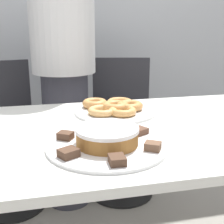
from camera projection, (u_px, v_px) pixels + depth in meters
name	position (u px, v px, depth m)	size (l,w,h in m)	color
wall_back	(64.00, 3.00, 2.46)	(8.00, 0.05, 2.60)	#B2B7BC
table	(103.00, 150.00, 1.19)	(1.91, 0.86, 0.76)	silver
person_standing	(64.00, 64.00, 1.85)	(0.38, 0.38, 1.73)	#383842
office_chair_left	(6.00, 139.00, 1.97)	(0.52, 0.52, 0.91)	black
office_chair_right	(121.00, 130.00, 2.14)	(0.52, 0.52, 0.91)	black
plate_cake	(107.00, 146.00, 1.00)	(0.39, 0.39, 0.01)	white
plate_donuts	(115.00, 111.00, 1.39)	(0.36, 0.36, 0.01)	white
frosted_cake	(107.00, 136.00, 0.99)	(0.20, 0.20, 0.06)	#9E662D
lamington_0	(139.00, 131.00, 1.09)	(0.07, 0.07, 0.02)	brown
lamington_1	(100.00, 127.00, 1.14)	(0.05, 0.05, 0.02)	brown
lamington_2	(65.00, 136.00, 1.04)	(0.06, 0.06, 0.02)	#513828
lamington_3	(69.00, 153.00, 0.90)	(0.07, 0.07, 0.02)	#513828
lamington_4	(117.00, 160.00, 0.86)	(0.05, 0.05, 0.02)	#513828
lamington_5	(153.00, 146.00, 0.95)	(0.06, 0.06, 0.02)	brown
donut_0	(115.00, 106.00, 1.38)	(0.12, 0.12, 0.04)	#D18E4C
donut_1	(95.00, 103.00, 1.43)	(0.11, 0.11, 0.04)	#D18E4C
donut_2	(102.00, 111.00, 1.33)	(0.12, 0.12, 0.03)	#E5AD66
donut_3	(123.00, 111.00, 1.32)	(0.12, 0.12, 0.03)	tan
donut_4	(130.00, 106.00, 1.39)	(0.12, 0.12, 0.04)	#D18E4C
donut_5	(120.00, 103.00, 1.46)	(0.12, 0.12, 0.03)	#D18E4C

